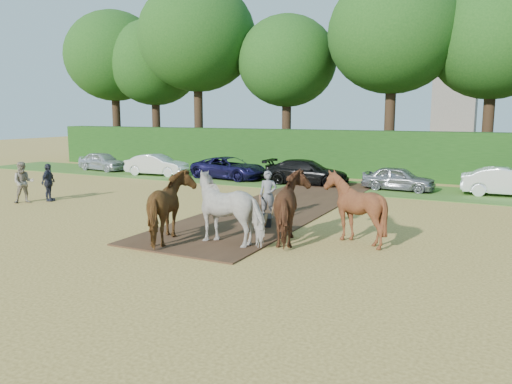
{
  "coord_description": "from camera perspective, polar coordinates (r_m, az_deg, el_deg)",
  "views": [
    {
      "loc": [
        10.2,
        -12.92,
        4.1
      ],
      "look_at": [
        2.57,
        2.27,
        1.4
      ],
      "focal_mm": 35.0,
      "sensor_mm": 36.0,
      "label": 1
    }
  ],
  "objects": [
    {
      "name": "treeline",
      "position": [
        36.92,
        7.99,
        16.52
      ],
      "size": [
        48.7,
        10.6,
        14.21
      ],
      "color": "#382616",
      "rests_on": "ground"
    },
    {
      "name": "spectator_near",
      "position": [
        25.19,
        -25.04,
        0.99
      ],
      "size": [
        1.14,
        1.17,
        1.9
      ],
      "primitive_type": "imported",
      "rotation": [
        0.0,
        0.0,
        0.88
      ],
      "color": "tan",
      "rests_on": "ground"
    },
    {
      "name": "ground",
      "position": [
        16.97,
        -11.3,
        -5.14
      ],
      "size": [
        120.0,
        120.0,
        0.0
      ],
      "primitive_type": "plane",
      "color": "gold",
      "rests_on": "ground"
    },
    {
      "name": "church",
      "position": [
        68.88,
        22.21,
        16.41
      ],
      "size": [
        5.2,
        5.2,
        27.0
      ],
      "color": "slate",
      "rests_on": "ground"
    },
    {
      "name": "grass_verge",
      "position": [
        29.08,
        5.88,
        0.9
      ],
      "size": [
        50.0,
        5.0,
        0.03
      ],
      "primitive_type": "cube",
      "color": "#38601E",
      "rests_on": "ground"
    },
    {
      "name": "parked_cars",
      "position": [
        28.82,
        7.05,
        2.15
      ],
      "size": [
        35.91,
        2.99,
        1.43
      ],
      "color": "silver",
      "rests_on": "ground"
    },
    {
      "name": "earth_strip",
      "position": [
        22.12,
        3.05,
        -1.61
      ],
      "size": [
        4.5,
        17.0,
        0.05
      ],
      "primitive_type": "cube",
      "color": "#472D1C",
      "rests_on": "ground"
    },
    {
      "name": "hedgerow",
      "position": [
        33.14,
        8.71,
        4.42
      ],
      "size": [
        46.0,
        1.6,
        3.0
      ],
      "primitive_type": "cube",
      "color": "#14380F",
      "rests_on": "ground"
    },
    {
      "name": "spectator_far",
      "position": [
        25.28,
        -22.64,
        1.02
      ],
      "size": [
        0.75,
        1.12,
        1.77
      ],
      "primitive_type": "imported",
      "rotation": [
        0.0,
        0.0,
        1.91
      ],
      "color": "#23252F",
      "rests_on": "ground"
    },
    {
      "name": "plough_team",
      "position": [
        15.92,
        0.87,
        -1.77
      ],
      "size": [
        7.48,
        6.49,
        2.26
      ],
      "color": "brown",
      "rests_on": "ground"
    }
  ]
}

